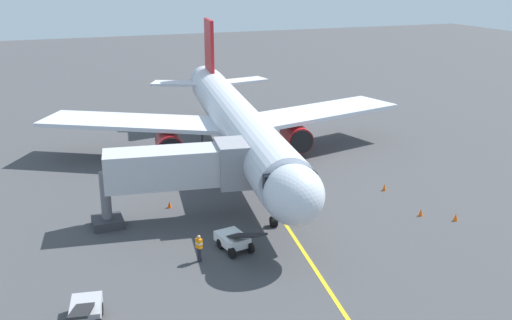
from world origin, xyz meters
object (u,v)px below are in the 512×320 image
at_px(belt_loader_starboard_side, 85,310).
at_px(safety_cone_wing_starboard, 456,217).
at_px(ground_crew_marshaller, 199,248).
at_px(safety_cone_nose_left, 384,187).
at_px(airplane, 235,121).
at_px(safety_cone_nose_right, 170,204).
at_px(belt_loader_rear_apron, 235,239).
at_px(jet_bridge, 189,168).
at_px(safety_cone_wing_port, 421,212).

relative_size(belt_loader_starboard_side, safety_cone_wing_starboard, 8.57).
xyz_separation_m(ground_crew_marshaller, safety_cone_nose_left, (-16.87, -6.23, -0.61)).
bearing_deg(safety_cone_wing_starboard, airplane, -59.59).
bearing_deg(ground_crew_marshaller, safety_cone_nose_right, -91.47).
distance_m(ground_crew_marshaller, safety_cone_nose_right, 8.84).
bearing_deg(safety_cone_nose_right, belt_loader_starboard_side, 61.12).
bearing_deg(belt_loader_rear_apron, safety_cone_nose_right, -74.71).
bearing_deg(ground_crew_marshaller, jet_bridge, -100.22).
xyz_separation_m(belt_loader_rear_apron, safety_cone_nose_right, (2.23, -8.16, -0.44)).
relative_size(jet_bridge, safety_cone_wing_starboard, 20.95).
bearing_deg(belt_loader_rear_apron, belt_loader_starboard_side, 27.50).
xyz_separation_m(airplane, belt_loader_rear_apron, (5.65, 16.03, -3.29)).
relative_size(airplane, safety_cone_wing_starboard, 73.24).
bearing_deg(belt_loader_rear_apron, safety_cone_wing_starboard, 175.43).
distance_m(airplane, safety_cone_wing_starboard, 20.40).
height_order(jet_bridge, safety_cone_nose_left, jet_bridge).
relative_size(ground_crew_marshaller, safety_cone_nose_right, 3.11).
distance_m(jet_bridge, safety_cone_wing_port, 16.64).
height_order(airplane, safety_cone_nose_right, airplane).
relative_size(belt_loader_starboard_side, belt_loader_rear_apron, 1.00).
bearing_deg(jet_bridge, safety_cone_nose_left, 179.65).
height_order(belt_loader_starboard_side, safety_cone_wing_port, belt_loader_starboard_side).
bearing_deg(belt_loader_rear_apron, jet_bridge, -76.91).
distance_m(belt_loader_starboard_side, safety_cone_wing_port, 24.07).
relative_size(jet_bridge, safety_cone_nose_left, 20.95).
bearing_deg(airplane, safety_cone_nose_right, 45.00).
distance_m(belt_loader_starboard_side, safety_cone_wing_starboard, 25.51).
xyz_separation_m(safety_cone_nose_left, safety_cone_wing_port, (0.36, 5.24, 0.00)).
relative_size(safety_cone_nose_left, safety_cone_nose_right, 1.00).
xyz_separation_m(ground_crew_marshaller, belt_loader_starboard_side, (6.99, 4.25, -0.17)).
relative_size(airplane, ground_crew_marshaller, 23.56).
height_order(ground_crew_marshaller, safety_cone_nose_left, ground_crew_marshaller).
bearing_deg(ground_crew_marshaller, belt_loader_rear_apron, -164.88).
relative_size(jet_bridge, belt_loader_starboard_side, 2.44).
relative_size(safety_cone_nose_left, safety_cone_wing_starboard, 1.00).
bearing_deg(safety_cone_nose_right, jet_bridge, 110.09).
bearing_deg(safety_cone_nose_right, airplane, -135.00).
height_order(belt_loader_starboard_side, belt_loader_rear_apron, same).
distance_m(jet_bridge, safety_cone_nose_right, 4.39).
relative_size(airplane, belt_loader_rear_apron, 8.54).
bearing_deg(safety_cone_nose_right, safety_cone_nose_left, 171.14).
distance_m(safety_cone_nose_left, safety_cone_wing_starboard, 6.96).
height_order(jet_bridge, safety_cone_wing_starboard, jet_bridge).
height_order(airplane, belt_loader_rear_apron, airplane).
height_order(safety_cone_wing_port, safety_cone_wing_starboard, same).
relative_size(jet_bridge, safety_cone_wing_port, 20.95).
bearing_deg(jet_bridge, ground_crew_marshaller, 79.78).
bearing_deg(safety_cone_nose_left, safety_cone_wing_port, 86.04).
height_order(ground_crew_marshaller, safety_cone_wing_port, ground_crew_marshaller).
height_order(ground_crew_marshaller, safety_cone_wing_starboard, ground_crew_marshaller).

